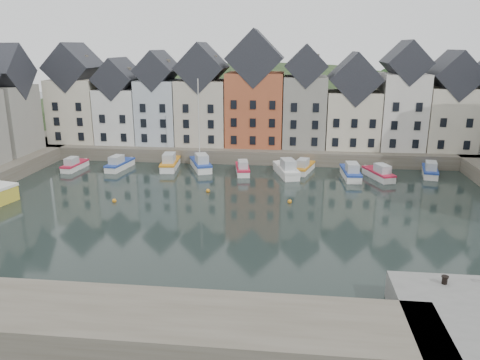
# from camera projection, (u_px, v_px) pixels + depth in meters

# --- Properties ---
(ground) EXTENTS (260.00, 260.00, 0.00)m
(ground) POSITION_uv_depth(u_px,v_px,m) (232.00, 216.00, 49.19)
(ground) COLOR black
(ground) RESTS_ON ground
(far_quay) EXTENTS (90.00, 16.00, 2.00)m
(far_quay) POSITION_uv_depth(u_px,v_px,m) (255.00, 148.00, 77.56)
(far_quay) COLOR #534D40
(far_quay) RESTS_ON ground
(near_wall) EXTENTS (50.00, 6.00, 2.00)m
(near_wall) POSITION_uv_depth(u_px,v_px,m) (26.00, 318.00, 29.00)
(near_wall) COLOR #534D40
(near_wall) RESTS_ON ground
(hillside) EXTENTS (153.60, 70.40, 64.00)m
(hillside) POSITION_uv_depth(u_px,v_px,m) (264.00, 205.00, 107.62)
(hillside) COLOR black
(hillside) RESTS_ON ground
(far_terrace) EXTENTS (72.37, 8.16, 17.78)m
(far_terrace) POSITION_uv_depth(u_px,v_px,m) (275.00, 101.00, 73.13)
(far_terrace) COLOR beige
(far_terrace) RESTS_ON far_quay
(mooring_buoys) EXTENTS (20.50, 5.50, 0.50)m
(mooring_buoys) POSITION_uv_depth(u_px,v_px,m) (204.00, 198.00, 54.68)
(mooring_buoys) COLOR orange
(mooring_buoys) RESTS_ON ground
(boat_a) EXTENTS (2.06, 5.56, 2.10)m
(boat_a) POSITION_uv_depth(u_px,v_px,m) (74.00, 165.00, 67.55)
(boat_a) COLOR silver
(boat_a) RESTS_ON ground
(boat_b) EXTENTS (2.70, 6.22, 2.31)m
(boat_b) POSITION_uv_depth(u_px,v_px,m) (119.00, 164.00, 67.79)
(boat_b) COLOR silver
(boat_b) RESTS_ON ground
(boat_c) EXTENTS (2.76, 7.02, 2.63)m
(boat_c) POSITION_uv_depth(u_px,v_px,m) (170.00, 163.00, 68.16)
(boat_c) COLOR silver
(boat_c) RESTS_ON ground
(boat_d) EXTENTS (4.50, 7.14, 13.08)m
(boat_d) POSITION_uv_depth(u_px,v_px,m) (201.00, 163.00, 67.66)
(boat_d) COLOR silver
(boat_d) RESTS_ON ground
(boat_e) EXTENTS (2.68, 5.87, 2.17)m
(boat_e) POSITION_uv_depth(u_px,v_px,m) (243.00, 169.00, 65.54)
(boat_e) COLOR silver
(boat_e) RESTS_ON ground
(boat_f) EXTENTS (3.99, 7.33, 2.69)m
(boat_f) POSITION_uv_depth(u_px,v_px,m) (286.00, 170.00, 64.44)
(boat_f) COLOR silver
(boat_f) RESTS_ON ground
(boat_g) EXTENTS (3.34, 6.10, 2.24)m
(boat_g) POSITION_uv_depth(u_px,v_px,m) (304.00, 167.00, 66.17)
(boat_g) COLOR silver
(boat_g) RESTS_ON ground
(boat_h) EXTENTS (2.40, 6.64, 2.51)m
(boat_h) POSITION_uv_depth(u_px,v_px,m) (351.00, 173.00, 63.15)
(boat_h) COLOR silver
(boat_h) RESTS_ON ground
(boat_i) EXTENTS (3.83, 6.31, 2.32)m
(boat_i) POSITION_uv_depth(u_px,v_px,m) (379.00, 174.00, 62.92)
(boat_i) COLOR silver
(boat_i) RESTS_ON ground
(boat_j) EXTENTS (3.03, 6.29, 2.32)m
(boat_j) POSITION_uv_depth(u_px,v_px,m) (430.00, 171.00, 64.37)
(boat_j) COLOR silver
(boat_j) RESTS_ON ground
(mooring_bollard) EXTENTS (0.48, 0.48, 0.56)m
(mooring_bollard) POSITION_uv_depth(u_px,v_px,m) (445.00, 280.00, 31.00)
(mooring_bollard) COLOR black
(mooring_bollard) RESTS_ON near_quay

